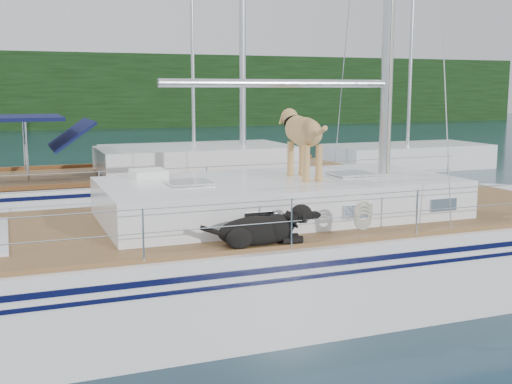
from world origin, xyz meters
name	(u,v)px	position (x,y,z in m)	size (l,w,h in m)	color
ground	(230,302)	(0.00, 0.00, 0.00)	(120.00, 120.00, 0.00)	black
tree_line	(44,91)	(0.00, 45.00, 3.00)	(90.00, 3.00, 6.00)	black
shore_bank	(44,121)	(0.00, 46.20, 0.60)	(92.00, 1.00, 1.20)	#595147
main_sailboat	(236,257)	(0.10, 0.00, 0.68)	(12.00, 3.80, 14.01)	white
neighbor_sailboat	(155,193)	(0.35, 6.60, 0.63)	(11.00, 3.50, 13.30)	white
bg_boat_center	(194,157)	(4.00, 16.00, 0.45)	(7.20, 3.00, 11.65)	white
bg_boat_east	(407,157)	(12.00, 13.00, 0.46)	(6.40, 3.00, 11.65)	white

